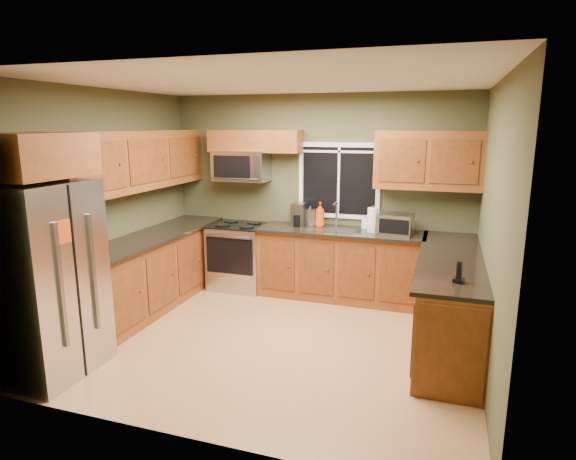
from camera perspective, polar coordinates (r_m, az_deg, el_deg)
The scene contains 29 objects.
floor at distance 5.38m, azimuth -1.71°, elevation -12.78°, with size 4.20×4.20×0.00m, color #A9764A.
ceiling at distance 4.89m, azimuth -1.93°, elevation 17.20°, with size 4.20×4.20×0.00m, color white.
back_wall at distance 6.66m, azimuth 3.51°, elevation 4.24°, with size 4.20×4.20×0.00m, color #46482B.
front_wall at distance 3.38m, azimuth -12.35°, elevation -4.02°, with size 4.20×4.20×0.00m, color #46482B.
left_wall at distance 6.01m, azimuth -21.01°, elevation 2.56°, with size 3.60×3.60×0.00m, color #46482B.
right_wall at distance 4.69m, azimuth 23.05°, elevation -0.15°, with size 3.60×3.60×0.00m, color #46482B.
window at distance 6.55m, azimuth 6.04°, elevation 5.84°, with size 1.12×0.03×1.02m.
base_cabinets_left at distance 6.40m, azimuth -15.62°, elevation -4.79°, with size 0.60×2.65×0.90m, color brown.
countertop_left at distance 6.27m, azimuth -15.68°, elevation -0.71°, with size 0.65×2.65×0.04m, color black.
base_cabinets_back at distance 6.47m, azimuth 6.28°, elevation -4.21°, with size 2.17×0.60×0.90m, color brown.
countertop_back at distance 6.33m, azimuth 6.34°, elevation -0.19°, with size 2.17×0.65×0.04m, color black.
base_cabinets_peninsula at distance 5.44m, azimuth 18.64°, elevation -8.05°, with size 0.60×2.52×0.90m.
countertop_peninsula at distance 5.31m, azimuth 18.72°, elevation -3.23°, with size 0.65×2.50×0.04m, color black.
upper_cabinets_left at distance 6.23m, azimuth -17.42°, elevation 7.86°, with size 0.33×2.65×0.72m, color brown.
upper_cabinets_back_left at distance 6.71m, azimuth -3.93°, elevation 10.47°, with size 1.30×0.33×0.30m, color brown.
upper_cabinets_back_right at distance 6.23m, azimuth 16.29°, elevation 7.94°, with size 1.30×0.33×0.72m, color brown.
upper_cabinet_over_fridge at distance 4.74m, azimuth -28.16°, elevation 7.82°, with size 0.72×0.90×0.38m, color brown.
refrigerator at distance 4.93m, azimuth -26.82°, elevation -5.34°, with size 0.74×0.90×1.80m.
range at distance 6.88m, azimuth -5.80°, elevation -3.04°, with size 0.76×0.69×0.94m.
microwave at distance 6.78m, azimuth -5.56°, elevation 7.58°, with size 0.76×0.41×0.42m.
sink at distance 6.37m, azimuth 5.36°, elevation 0.19°, with size 0.60×0.42×0.36m.
toaster_oven at distance 6.15m, azimuth 12.59°, elevation 0.68°, with size 0.46×0.37×0.27m.
coffee_maker at distance 6.55m, azimuth 1.31°, elevation 1.77°, with size 0.19×0.26×0.31m.
kettle at distance 6.55m, azimuth 2.64°, elevation 1.63°, with size 0.17×0.17×0.28m.
paper_towel_roll at distance 6.26m, azimuth 10.00°, elevation 1.20°, with size 0.15×0.15×0.34m.
soap_bottle_a at distance 6.49m, azimuth 3.81°, elevation 1.85°, with size 0.13×0.13×0.33m, color #CA4213.
soap_bottle_b at distance 6.46m, azimuth 9.21°, elevation 0.96°, with size 0.08×0.08×0.18m, color white.
soap_bottle_c at distance 6.69m, azimuth 1.18°, elevation 1.42°, with size 0.12×0.12×0.16m, color white.
cordless_phone at distance 4.46m, azimuth 19.60°, elevation -5.19°, with size 0.11×0.11×0.19m.
Camera 1 is at (1.67, -4.58, 2.28)m, focal length 30.00 mm.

